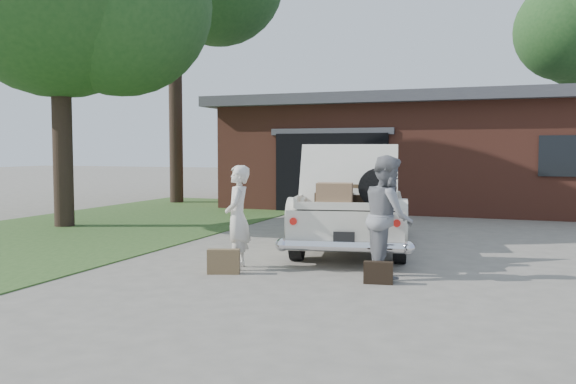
% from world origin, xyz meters
% --- Properties ---
extents(ground, '(90.00, 90.00, 0.00)m').
position_xyz_m(ground, '(0.00, 0.00, 0.00)').
color(ground, gray).
rests_on(ground, ground).
extents(grass_strip, '(6.00, 16.00, 0.02)m').
position_xyz_m(grass_strip, '(-5.50, 3.00, 0.01)').
color(grass_strip, '#2D4C1E').
rests_on(grass_strip, ground).
extents(house, '(12.80, 7.80, 3.30)m').
position_xyz_m(house, '(0.98, 11.47, 1.67)').
color(house, brown).
rests_on(house, ground).
extents(sedan, '(2.65, 4.93, 1.84)m').
position_xyz_m(sedan, '(0.56, 2.46, 0.69)').
color(sedan, beige).
rests_on(sedan, ground).
extents(woman_left, '(0.52, 0.64, 1.53)m').
position_xyz_m(woman_left, '(-0.52, -0.13, 0.76)').
color(woman_left, silver).
rests_on(woman_left, ground).
extents(woman_right, '(0.88, 0.99, 1.68)m').
position_xyz_m(woman_right, '(1.66, 0.08, 0.84)').
color(woman_right, gray).
rests_on(woman_right, ground).
extents(suitcase_left, '(0.48, 0.28, 0.35)m').
position_xyz_m(suitcase_left, '(-0.55, -0.53, 0.17)').
color(suitcase_left, brown).
rests_on(suitcase_left, ground).
extents(suitcase_right, '(0.39, 0.18, 0.29)m').
position_xyz_m(suitcase_right, '(1.64, -0.40, 0.15)').
color(suitcase_right, black).
rests_on(suitcase_right, ground).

